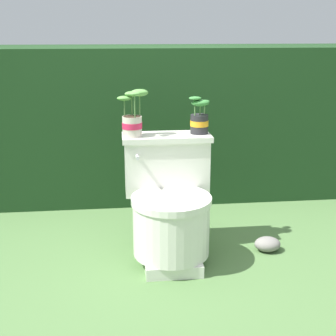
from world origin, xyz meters
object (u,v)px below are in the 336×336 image
(potted_plant_midleft, at_px, (199,119))
(garden_stone, at_px, (267,244))
(potted_plant_left, at_px, (133,118))
(toilet, at_px, (169,206))

(potted_plant_midleft, bearing_deg, garden_stone, -22.40)
(potted_plant_midleft, bearing_deg, potted_plant_left, -175.79)
(potted_plant_midleft, relative_size, garden_stone, 1.41)
(toilet, height_order, potted_plant_midleft, potted_plant_midleft)
(toilet, xyz_separation_m, potted_plant_left, (-0.18, 0.14, 0.47))
(toilet, relative_size, potted_plant_left, 2.62)
(potted_plant_left, distance_m, garden_stone, 1.06)
(toilet, distance_m, garden_stone, 0.63)
(potted_plant_left, relative_size, potted_plant_midleft, 1.20)
(garden_stone, bearing_deg, potted_plant_left, 170.18)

